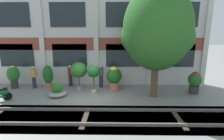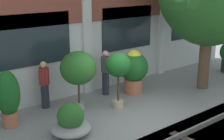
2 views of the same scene
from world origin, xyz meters
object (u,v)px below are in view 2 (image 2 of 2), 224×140
Objects in this scene: potted_plant_low_pan at (118,67)px; potted_plant_fluted_column at (134,69)px; potted_plant_wide_bowl at (71,122)px; resident_near_plants at (44,83)px; potted_plant_terracotta_small at (78,69)px; potted_plant_stone_basin at (8,96)px; resident_by_doorway at (106,71)px.

potted_plant_fluted_column is at bearing 27.97° from potted_plant_low_pan.
resident_near_plants is (0.32, 2.12, 0.50)m from potted_plant_wide_bowl.
potted_plant_stone_basin is at bearing 174.55° from potted_plant_terracotta_small.
potted_plant_terracotta_small is 1.17× the size of resident_by_doorway.
potted_plant_wide_bowl is 2.54m from potted_plant_low_pan.
potted_plant_fluted_column reaches higher than resident_near_plants.
resident_near_plants is (-3.25, 0.77, -0.08)m from potted_plant_fluted_column.
potted_plant_stone_basin is at bearing 177.87° from potted_plant_fluted_column.
potted_plant_low_pan is 3.50m from potted_plant_stone_basin.
potted_plant_wide_bowl is at bearing -53.67° from potted_plant_stone_basin.
potted_plant_wide_bowl is 2.20m from resident_near_plants.
potted_plant_stone_basin is (-1.12, 1.53, 0.57)m from potted_plant_wide_bowl.
resident_by_doorway is (1.51, 0.53, -0.49)m from potted_plant_terracotta_small.
potted_plant_low_pan is 1.11× the size of potted_plant_stone_basin.
resident_by_doorway is (3.75, 0.32, -0.02)m from potted_plant_stone_basin.
potted_plant_low_pan is 2.48m from resident_near_plants.
potted_plant_stone_basin is (-4.69, 0.17, -0.02)m from potted_plant_fluted_column.
resident_by_doorway reaches higher than potted_plant_fluted_column.
potted_plant_fluted_column is 4.69m from potted_plant_stone_basin.
potted_plant_wide_bowl is 0.70× the size of resident_near_plants.
potted_plant_low_pan reaches higher than potted_plant_wide_bowl.
potted_plant_terracotta_small is 2.01m from potted_plant_wide_bowl.
potted_plant_wide_bowl is 0.67× the size of resident_by_doorway.
potted_plant_terracotta_small reaches higher than resident_by_doorway.
potted_plant_terracotta_small reaches higher than potted_plant_stone_basin.
potted_plant_fluted_column is (3.57, 1.35, 0.58)m from potted_plant_wide_bowl.
resident_near_plants is (1.44, 0.60, -0.07)m from potted_plant_stone_basin.
resident_by_doorway is at bearing 152.41° from potted_plant_fluted_column.
resident_near_plants is at bearing 81.55° from potted_plant_wide_bowl.
resident_by_doorway is 2.33m from resident_near_plants.
potted_plant_fluted_column is 1.57m from potted_plant_low_pan.
potted_plant_terracotta_small is 1.26m from resident_near_plants.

